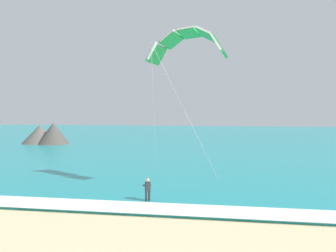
{
  "coord_description": "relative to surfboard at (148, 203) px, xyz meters",
  "views": [
    {
      "loc": [
        3.43,
        -9.34,
        6.09
      ],
      "look_at": [
        -0.52,
        14.05,
        5.08
      ],
      "focal_mm": 37.2,
      "sensor_mm": 36.0,
      "label": 1
    }
  ],
  "objects": [
    {
      "name": "headland_left",
      "position": [
        -27.86,
        36.9,
        1.64
      ],
      "size": [
        10.0,
        8.64,
        4.01
      ],
      "color": "#665B51",
      "rests_on": "ground"
    },
    {
      "name": "surf_foam",
      "position": [
        1.66,
        -1.69,
        0.19
      ],
      "size": [
        200.0,
        2.45,
        0.04
      ],
      "primitive_type": "cube",
      "color": "white",
      "rests_on": "sea"
    },
    {
      "name": "surfboard",
      "position": [
        0.0,
        0.0,
        0.0
      ],
      "size": [
        1.03,
        1.45,
        0.09
      ],
      "color": "#239EC6",
      "rests_on": "ground"
    },
    {
      "name": "sea",
      "position": [
        1.66,
        57.31,
        0.07
      ],
      "size": [
        200.0,
        120.0,
        0.2
      ],
      "primitive_type": "cube",
      "color": "teal",
      "rests_on": "ground"
    },
    {
      "name": "kitesurfer",
      "position": [
        -0.01,
        0.02,
        0.91
      ],
      "size": [
        0.67,
        0.66,
        1.69
      ],
      "color": "#232328",
      "rests_on": "ground"
    },
    {
      "name": "kite_primary",
      "position": [
        2.12,
        4.06,
        11.26
      ],
      "size": [
        6.52,
        5.61,
        11.14
      ],
      "color": "green"
    }
  ]
}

